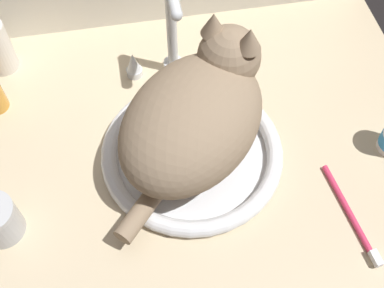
% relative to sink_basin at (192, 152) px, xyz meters
% --- Properties ---
extents(countertop, '(1.01, 0.68, 0.03)m').
position_rel_sink_basin_xyz_m(countertop, '(-0.04, 0.02, -0.03)').
color(countertop, '#CCB793').
rests_on(countertop, ground).
extents(sink_basin, '(0.32, 0.32, 0.03)m').
position_rel_sink_basin_xyz_m(sink_basin, '(0.00, 0.00, 0.00)').
color(sink_basin, white).
rests_on(sink_basin, countertop).
extents(faucet, '(0.19, 0.10, 0.22)m').
position_rel_sink_basin_xyz_m(faucet, '(-0.00, 0.21, 0.07)').
color(faucet, silver).
rests_on(faucet, countertop).
extents(cat, '(0.35, 0.36, 0.20)m').
position_rel_sink_basin_xyz_m(cat, '(0.01, 0.01, 0.10)').
color(cat, '#8C755B').
rests_on(cat, sink_basin).
extents(toothbrush, '(0.04, 0.19, 0.02)m').
position_rel_sink_basin_xyz_m(toothbrush, '(0.24, -0.17, -0.01)').
color(toothbrush, '#D83359').
rests_on(toothbrush, countertop).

